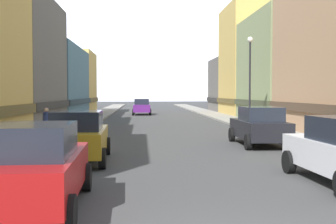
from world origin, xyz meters
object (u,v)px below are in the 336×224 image
(car_left_1, at_px, (78,136))
(potted_plant_2, at_px, (0,136))
(potted_plant_1, at_px, (329,132))
(car_left_0, at_px, (33,167))
(car_right_1, at_px, (259,126))
(pedestrian_0, at_px, (47,125))
(potted_plant_0, at_px, (9,135))
(streetlamp_right, at_px, (250,68))
(car_driving_0, at_px, (142,107))

(car_left_1, relative_size, potted_plant_2, 4.40)
(potted_plant_1, bearing_deg, potted_plant_2, -169.90)
(car_left_0, bearing_deg, car_right_1, 54.65)
(potted_plant_2, bearing_deg, pedestrian_0, 80.92)
(car_left_1, distance_m, potted_plant_0, 4.23)
(car_left_0, height_order, potted_plant_2, car_left_0)
(potted_plant_2, relative_size, streetlamp_right, 0.17)
(streetlamp_right, bearing_deg, car_left_1, -126.37)
(car_driving_0, bearing_deg, car_left_0, -93.14)
(streetlamp_right, bearing_deg, potted_plant_1, -78.70)
(potted_plant_0, relative_size, potted_plant_2, 1.00)
(car_driving_0, height_order, streetlamp_right, streetlamp_right)
(potted_plant_0, bearing_deg, car_left_0, -70.68)
(car_right_1, relative_size, car_driving_0, 1.00)
(potted_plant_0, relative_size, streetlamp_right, 0.17)
(car_left_1, height_order, potted_plant_0, car_left_1)
(potted_plant_1, bearing_deg, car_right_1, 176.90)
(car_right_1, distance_m, car_driving_0, 29.79)
(potted_plant_1, xyz_separation_m, pedestrian_0, (-13.25, 2.20, 0.25))
(car_driving_0, bearing_deg, car_left_1, -93.74)
(car_left_0, distance_m, potted_plant_1, 15.09)
(car_left_1, bearing_deg, car_right_1, 29.72)
(pedestrian_0, distance_m, streetlamp_right, 13.46)
(potted_plant_0, height_order, pedestrian_0, pedestrian_0)
(car_left_1, distance_m, potted_plant_1, 11.58)
(potted_plant_2, bearing_deg, car_right_1, 13.88)
(potted_plant_1, xyz_separation_m, potted_plant_2, (-14.00, -2.49, 0.16))
(streetlamp_right, bearing_deg, pedestrian_0, -152.43)
(car_left_0, relative_size, potted_plant_1, 5.15)
(car_left_0, relative_size, car_left_1, 1.00)
(car_left_0, bearing_deg, pedestrian_0, 100.90)
(car_left_1, relative_size, streetlamp_right, 0.76)
(car_driving_0, bearing_deg, potted_plant_2, -99.59)
(potted_plant_1, height_order, streetlamp_right, streetlamp_right)
(car_right_1, height_order, potted_plant_2, car_right_1)
(car_right_1, height_order, potted_plant_1, car_right_1)
(car_left_1, height_order, potted_plant_2, car_left_1)
(car_driving_0, bearing_deg, car_right_1, -79.56)
(car_left_0, height_order, car_right_1, same)
(car_driving_0, height_order, potted_plant_2, car_driving_0)
(car_driving_0, height_order, potted_plant_1, car_driving_0)
(potted_plant_1, bearing_deg, potted_plant_0, -174.26)
(car_left_0, distance_m, car_right_1, 13.13)
(potted_plant_0, distance_m, streetlamp_right, 16.02)
(car_right_1, bearing_deg, streetlamp_right, 79.14)
(car_left_0, distance_m, streetlamp_right, 21.13)
(potted_plant_1, relative_size, potted_plant_2, 0.86)
(car_left_1, height_order, potted_plant_1, car_left_1)
(car_driving_0, relative_size, streetlamp_right, 0.75)
(car_driving_0, distance_m, potted_plant_0, 31.34)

